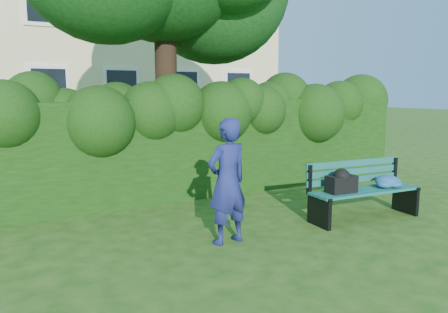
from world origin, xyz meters
TOP-DOWN VIEW (x-y plane):
  - ground at (0.00, 0.00)m, footprint 80.00×80.00m
  - hedge at (0.00, 2.20)m, footprint 10.00×1.00m
  - park_bench at (1.81, -0.63)m, footprint 1.86×0.70m
  - man_reading at (-0.60, -0.54)m, footprint 0.65×0.47m

SIDE VIEW (x-z plane):
  - ground at x=0.00m, z-range 0.00..0.00m
  - park_bench at x=1.81m, z-range 0.06..0.95m
  - man_reading at x=-0.60m, z-range 0.00..1.64m
  - hedge at x=0.00m, z-range 0.00..1.80m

